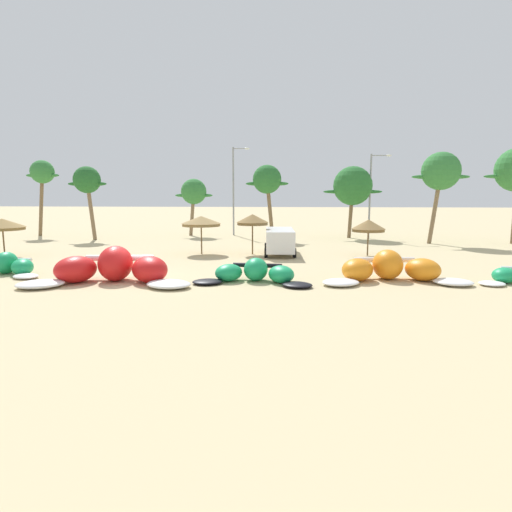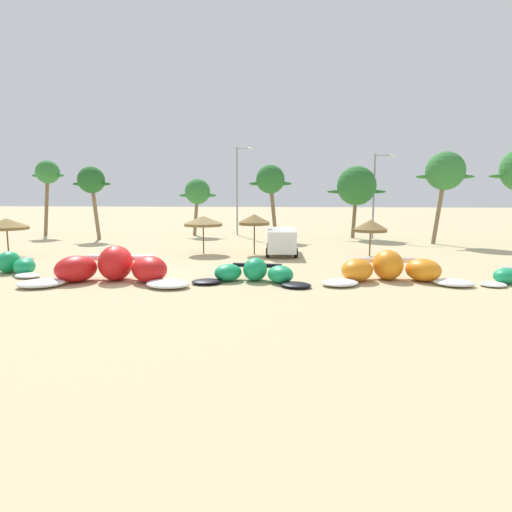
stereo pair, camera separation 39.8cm
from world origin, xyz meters
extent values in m
plane|color=#C6B284|center=(0.00, 0.00, 0.00)|extent=(260.00, 260.00, 0.00)
ellipsoid|color=#199E5B|center=(-7.93, 1.02, 0.60)|extent=(1.21, 1.51, 1.21)
ellipsoid|color=#199E5B|center=(-6.74, 0.62, 0.45)|extent=(1.69, 1.80, 0.90)
ellipsoid|color=white|center=(-6.02, -0.25, 0.12)|extent=(1.76, 1.60, 0.24)
cylinder|color=white|center=(-7.89, 1.52, 0.71)|extent=(2.35, 0.39, 0.21)
cube|color=white|center=(-7.94, 0.88, 0.60)|extent=(0.89, 0.58, 0.04)
ellipsoid|color=white|center=(-3.95, -2.35, 0.18)|extent=(2.65, 2.41, 0.36)
ellipsoid|color=red|center=(-2.87, -1.04, 0.66)|extent=(2.54, 2.71, 1.32)
ellipsoid|color=red|center=(-1.07, -0.43, 0.89)|extent=(1.83, 2.28, 1.78)
ellipsoid|color=red|center=(0.80, -0.76, 0.66)|extent=(2.66, 2.73, 1.32)
ellipsoid|color=white|center=(2.07, -1.89, 0.18)|extent=(2.53, 2.19, 0.36)
cylinder|color=white|center=(-1.13, 0.32, 1.05)|extent=(3.55, 0.59, 0.32)
cube|color=white|center=(-1.05, -0.65, 0.89)|extent=(1.34, 0.87, 0.04)
ellipsoid|color=black|center=(3.74, -0.90, 0.12)|extent=(1.76, 1.56, 0.23)
ellipsoid|color=#199E5B|center=(4.66, -0.09, 0.43)|extent=(1.89, 1.93, 0.87)
ellipsoid|color=#199E5B|center=(6.02, 0.13, 0.59)|extent=(1.33, 1.60, 1.17)
ellipsoid|color=#199E5B|center=(7.32, -0.32, 0.43)|extent=(1.80, 1.91, 0.87)
ellipsoid|color=black|center=(8.09, -1.28, 0.12)|extent=(1.87, 1.73, 0.23)
cylinder|color=black|center=(6.07, 0.65, 0.70)|extent=(2.57, 0.45, 0.23)
cube|color=black|center=(6.01, -0.02, 0.59)|extent=(0.97, 0.62, 0.04)
ellipsoid|color=white|center=(10.20, -0.70, 0.15)|extent=(2.31, 2.15, 0.31)
ellipsoid|color=orange|center=(11.16, 0.50, 0.57)|extent=(2.22, 2.35, 1.14)
ellipsoid|color=orange|center=(12.78, 1.08, 0.77)|extent=(1.68, 1.98, 1.54)
ellipsoid|color=orange|center=(14.47, 0.81, 0.57)|extent=(2.34, 2.38, 1.14)
ellipsoid|color=white|center=(15.63, -0.19, 0.15)|extent=(2.17, 1.93, 0.31)
cylinder|color=white|center=(12.72, 1.72, 0.92)|extent=(3.21, 0.59, 0.29)
cube|color=white|center=(12.79, 0.89, 0.77)|extent=(1.22, 0.77, 0.04)
ellipsoid|color=white|center=(17.46, -0.16, 0.10)|extent=(1.44, 1.36, 0.21)
ellipsoid|color=#199E5B|center=(18.34, 0.56, 0.38)|extent=(1.65, 1.66, 0.77)
cylinder|color=brown|center=(-12.29, 7.18, 1.04)|extent=(0.10, 0.10, 2.09)
cone|color=olive|center=(-12.29, 7.18, 2.39)|extent=(3.03, 3.03, 0.60)
cylinder|color=olive|center=(-12.29, 7.18, 1.99)|extent=(2.88, 2.88, 0.20)
cylinder|color=brown|center=(1.22, 9.81, 1.12)|extent=(0.10, 0.10, 2.24)
cone|color=#9E7F4C|center=(1.22, 9.81, 2.51)|extent=(2.92, 2.92, 0.55)
cylinder|color=olive|center=(1.22, 9.81, 2.14)|extent=(2.77, 2.77, 0.20)
cylinder|color=brown|center=(4.99, 9.91, 1.17)|extent=(0.10, 0.10, 2.34)
cone|color=olive|center=(4.99, 9.91, 2.64)|extent=(2.33, 2.33, 0.60)
cylinder|color=brown|center=(4.99, 9.91, 2.24)|extent=(2.22, 2.22, 0.20)
cylinder|color=brown|center=(13.27, 9.80, 0.96)|extent=(0.10, 0.10, 1.92)
cone|color=olive|center=(13.27, 9.80, 2.26)|extent=(2.39, 2.39, 0.68)
cylinder|color=brown|center=(13.27, 9.80, 1.82)|extent=(2.27, 2.27, 0.20)
cube|color=white|center=(6.97, 9.96, 1.09)|extent=(2.25, 5.30, 1.50)
cube|color=black|center=(6.89, 11.39, 1.35)|extent=(1.99, 1.40, 0.56)
cylinder|color=black|center=(5.90, 11.51, 0.34)|extent=(0.28, 0.69, 0.68)
cylinder|color=black|center=(7.86, 11.62, 0.34)|extent=(0.28, 0.69, 0.68)
cylinder|color=black|center=(6.08, 8.30, 0.34)|extent=(0.28, 0.69, 0.68)
cylinder|color=black|center=(8.04, 8.41, 0.34)|extent=(0.28, 0.69, 0.68)
cylinder|color=brown|center=(-18.42, 22.34, 3.34)|extent=(1.06, 0.36, 6.68)
sphere|color=#337A38|center=(-18.07, 22.34, 6.68)|extent=(2.40, 2.40, 2.40)
ellipsoid|color=#337A38|center=(-19.03, 22.34, 6.32)|extent=(1.68, 0.50, 0.36)
ellipsoid|color=#337A38|center=(-17.11, 22.34, 6.32)|extent=(1.68, 0.50, 0.36)
cylinder|color=#7F6647|center=(-11.41, 18.94, 2.87)|extent=(0.86, 0.36, 5.74)
sphere|color=#236028|center=(-11.66, 18.94, 5.73)|extent=(2.55, 2.55, 2.55)
ellipsoid|color=#236028|center=(-12.69, 18.94, 5.35)|extent=(1.79, 0.50, 0.36)
ellipsoid|color=#236028|center=(-10.64, 18.94, 5.35)|extent=(1.79, 0.50, 0.36)
cylinder|color=#7F6647|center=(-2.66, 23.83, 2.33)|extent=(0.77, 0.36, 4.67)
sphere|color=#337A38|center=(-2.45, 23.83, 4.65)|extent=(2.67, 2.67, 2.67)
ellipsoid|color=#337A38|center=(-3.51, 23.83, 4.25)|extent=(1.87, 0.50, 0.36)
ellipsoid|color=#337A38|center=(-1.38, 23.83, 4.25)|extent=(1.87, 0.50, 0.36)
cylinder|color=brown|center=(5.74, 20.55, 2.89)|extent=(0.94, 0.36, 5.80)
sphere|color=#286B2D|center=(5.45, 20.55, 5.79)|extent=(2.75, 2.75, 2.75)
ellipsoid|color=#286B2D|center=(4.35, 20.55, 5.38)|extent=(1.92, 0.50, 0.36)
ellipsoid|color=#286B2D|center=(6.55, 20.55, 5.38)|extent=(1.92, 0.50, 0.36)
cylinder|color=brown|center=(13.76, 22.75, 2.60)|extent=(0.59, 0.36, 5.21)
sphere|color=#286B2D|center=(13.88, 22.75, 5.20)|extent=(3.87, 3.87, 3.87)
ellipsoid|color=#286B2D|center=(12.33, 22.75, 4.62)|extent=(2.71, 0.50, 0.36)
ellipsoid|color=#286B2D|center=(15.43, 22.75, 4.62)|extent=(2.71, 0.50, 0.36)
cylinder|color=#7F6647|center=(20.46, 18.11, 3.19)|extent=(1.04, 0.36, 6.38)
sphere|color=#337A38|center=(20.80, 18.11, 6.37)|extent=(3.31, 3.31, 3.31)
ellipsoid|color=#337A38|center=(19.47, 18.11, 5.88)|extent=(2.32, 0.50, 0.36)
ellipsoid|color=#337A38|center=(22.12, 18.11, 5.88)|extent=(2.32, 0.50, 0.36)
ellipsoid|color=#337A38|center=(25.95, 18.62, 5.92)|extent=(2.69, 0.50, 0.36)
cylinder|color=gray|center=(1.64, 24.67, 4.63)|extent=(0.18, 0.18, 9.27)
cylinder|color=gray|center=(2.38, 24.67, 9.12)|extent=(1.47, 0.10, 0.10)
ellipsoid|color=silver|center=(3.11, 24.67, 9.12)|extent=(0.56, 0.24, 0.20)
cylinder|color=gray|center=(15.50, 22.21, 4.12)|extent=(0.18, 0.18, 8.25)
cylinder|color=gray|center=(16.32, 22.21, 8.10)|extent=(1.65, 0.10, 0.10)
ellipsoid|color=silver|center=(17.15, 22.21, 8.10)|extent=(0.56, 0.24, 0.20)
camera|label=1|loc=(7.76, -21.38, 4.35)|focal=30.31mm
camera|label=2|loc=(8.16, -21.34, 4.35)|focal=30.31mm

